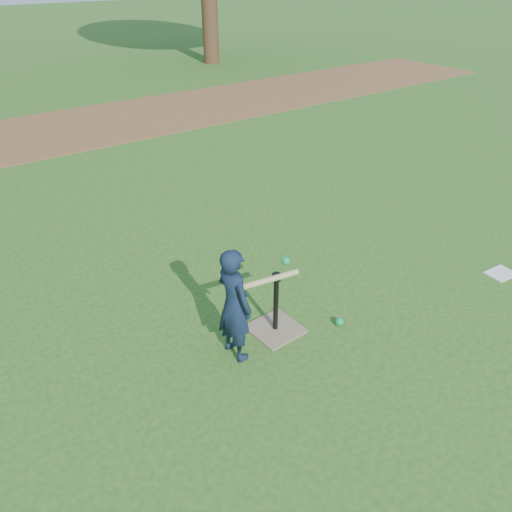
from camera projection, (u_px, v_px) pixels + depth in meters
ground at (301, 330)px, 4.60m from camera, size 80.00×80.00×0.00m
dirt_strip at (51, 132)px, 9.78m from camera, size 24.00×3.00×0.01m
child at (234, 305)px, 4.07m from camera, size 0.27×0.39×1.04m
wiffle_ball_ground at (339, 322)px, 4.64m from camera, size 0.08×0.08×0.08m
clipboard at (501, 273)px, 5.41m from camera, size 0.32×0.25×0.01m
batting_tee at (275, 320)px, 4.54m from camera, size 0.45×0.45×0.61m
swing_action at (268, 278)px, 4.23m from camera, size 0.65×0.22×0.11m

